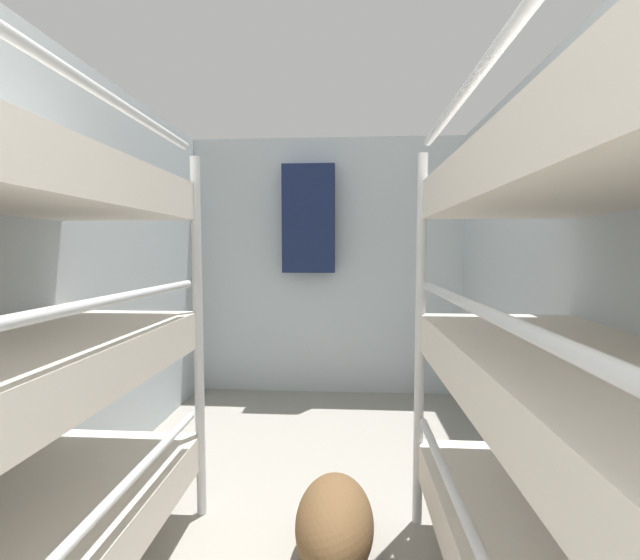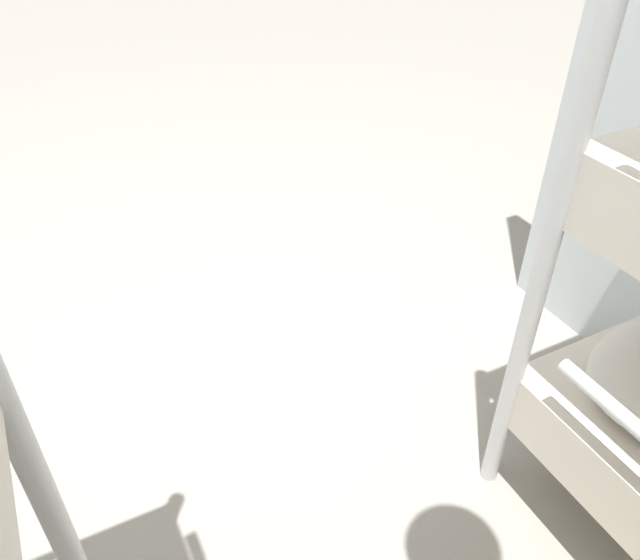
% 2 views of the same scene
% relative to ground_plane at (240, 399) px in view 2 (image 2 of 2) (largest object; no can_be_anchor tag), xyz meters
% --- Properties ---
extents(ground_plane, '(20.00, 20.00, 0.00)m').
position_rel_ground_plane_xyz_m(ground_plane, '(0.00, 0.00, 0.00)').
color(ground_plane, gray).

